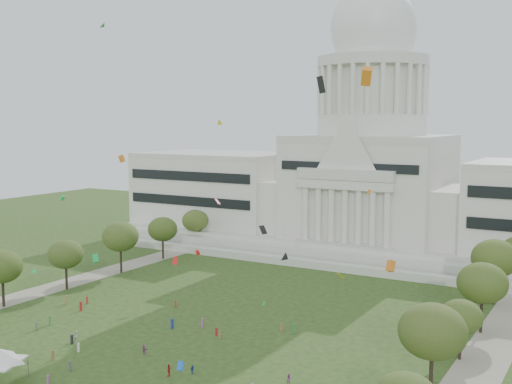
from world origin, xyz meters
TOP-DOWN VIEW (x-y plane):
  - ground at (0.00, 0.00)m, footprint 400.00×400.00m
  - capitol at (0.00, 113.59)m, footprint 160.00×64.50m
  - path_left at (-48.00, 30.00)m, footprint 8.00×160.00m
  - path_right at (48.00, 30.00)m, footprint 8.00×160.00m
  - row_tree_l_2 at (-45.04, 17.30)m, footprint 8.42×8.42m
  - row_tree_r_2 at (44.17, 17.44)m, footprint 9.55×9.55m
  - row_tree_l_3 at (-44.09, 33.92)m, footprint 8.12×8.12m
  - row_tree_r_3 at (44.40, 34.48)m, footprint 7.01×7.01m
  - row_tree_l_4 at (-44.08, 52.42)m, footprint 9.29×9.29m
  - row_tree_r_4 at (44.76, 50.04)m, footprint 9.19×9.19m
  - row_tree_l_5 at (-45.22, 71.01)m, footprint 8.33×8.33m
  - row_tree_r_5 at (43.49, 70.19)m, footprint 9.82×9.82m
  - row_tree_l_6 at (-46.87, 89.14)m, footprint 8.19×8.19m
  - person_2 at (24.98, 11.39)m, footprint 1.01×0.94m
  - person_4 at (7.54, 5.29)m, footprint 0.96×1.26m
  - person_5 at (-1.74, 10.58)m, footprint 1.67×1.18m
  - person_8 at (-16.37, 9.64)m, footprint 1.02×0.92m
  - person_10 at (10.11, 7.79)m, footprint 0.62×0.88m
  - distant_crowd at (-13.63, 14.15)m, footprint 60.20×41.84m
  - kite_swarm at (7.14, 11.04)m, footprint 89.98×102.42m

SIDE VIEW (x-z plane):
  - ground at x=0.00m, z-range 0.00..0.00m
  - path_left at x=-48.00m, z-range 0.00..0.04m
  - path_right at x=48.00m, z-range 0.00..0.04m
  - person_10 at x=10.11m, z-range 0.00..1.37m
  - person_5 at x=-1.74m, z-range 0.00..1.67m
  - distant_crowd at x=-13.63m, z-range -0.10..1.84m
  - person_2 at x=24.98m, z-range 0.00..1.77m
  - person_8 at x=-16.37m, z-range 0.00..1.78m
  - person_4 at x=7.54m, z-range 0.00..1.91m
  - row_tree_r_3 at x=44.40m, z-range 2.09..12.07m
  - row_tree_l_3 at x=-44.09m, z-range 2.43..13.98m
  - row_tree_l_6 at x=-46.87m, z-range 2.45..14.09m
  - row_tree_l_5 at x=-45.22m, z-range 2.49..14.34m
  - row_tree_l_2 at x=-45.04m, z-range 2.52..14.49m
  - row_tree_r_4 at x=44.76m, z-range 2.76..15.82m
  - row_tree_l_4 at x=-44.08m, z-range 2.79..16.00m
  - row_tree_r_2 at x=44.17m, z-range 2.87..16.45m
  - row_tree_r_5 at x=43.49m, z-range 2.95..16.91m
  - capitol at x=0.00m, z-range -23.35..67.95m
  - kite_swarm at x=7.14m, z-range -3.43..59.75m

